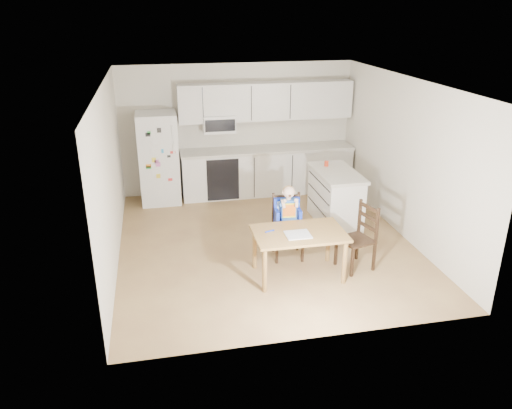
{
  "coord_description": "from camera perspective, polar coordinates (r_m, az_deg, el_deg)",
  "views": [
    {
      "loc": [
        -1.57,
        -6.94,
        3.51
      ],
      "look_at": [
        -0.25,
        -0.5,
        0.86
      ],
      "focal_mm": 35.0,
      "sensor_mm": 36.0,
      "label": 1
    }
  ],
  "objects": [
    {
      "name": "room",
      "position": [
        7.92,
        0.33,
        5.33
      ],
      "size": [
        4.52,
        5.01,
        2.51
      ],
      "color": "brown",
      "rests_on": "ground"
    },
    {
      "name": "chair_booster",
      "position": [
        7.28,
        3.63,
        -1.06
      ],
      "size": [
        0.45,
        0.45,
        1.11
      ],
      "rotation": [
        0.0,
        0.0,
        -0.07
      ],
      "color": "black",
      "rests_on": "ground"
    },
    {
      "name": "toddler_spoon",
      "position": [
        6.73,
        1.5,
        -3.08
      ],
      "size": [
        0.12,
        0.06,
        0.02
      ],
      "primitive_type": "cylinder",
      "rotation": [
        0.0,
        1.57,
        0.35
      ],
      "color": "#1531BA",
      "rests_on": "dining_table"
    },
    {
      "name": "refrigerator",
      "position": [
        9.48,
        -11.05,
        5.21
      ],
      "size": [
        0.72,
        0.7,
        1.7
      ],
      "primitive_type": "cube",
      "color": "silver",
      "rests_on": "ground"
    },
    {
      "name": "red_cup",
      "position": [
        8.66,
        8.06,
        4.65
      ],
      "size": [
        0.07,
        0.07,
        0.09
      ],
      "primitive_type": "cylinder",
      "color": "red",
      "rests_on": "kitchen_island"
    },
    {
      "name": "kitchen_run",
      "position": [
        9.78,
        1.08,
        6.3
      ],
      "size": [
        3.37,
        0.62,
        2.15
      ],
      "color": "silver",
      "rests_on": "ground"
    },
    {
      "name": "chair_side",
      "position": [
        7.17,
        12.01,
        -3.11
      ],
      "size": [
        0.52,
        0.52,
        0.95
      ],
      "rotation": [
        0.0,
        0.0,
        -1.3
      ],
      "color": "black",
      "rests_on": "ground"
    },
    {
      "name": "dining_table",
      "position": [
        6.78,
        4.93,
        -3.83
      ],
      "size": [
        1.23,
        0.79,
        0.66
      ],
      "color": "olive",
      "rests_on": "ground"
    },
    {
      "name": "kitchen_island",
      "position": [
        8.57,
        9.04,
        0.84
      ],
      "size": [
        0.66,
        1.25,
        0.93
      ],
      "color": "silver",
      "rests_on": "ground"
    },
    {
      "name": "napkin",
      "position": [
        6.66,
        4.81,
        -3.45
      ],
      "size": [
        0.33,
        0.29,
        0.01
      ],
      "primitive_type": "cube",
      "color": "#AEAEB3",
      "rests_on": "dining_table"
    }
  ]
}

